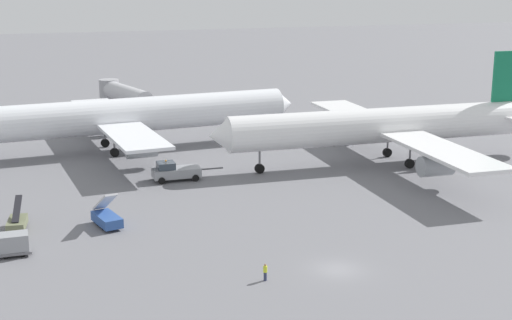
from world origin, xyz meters
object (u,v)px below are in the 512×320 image
Objects in this scene: airliner_being_pushed at (383,126)px; gse_belt_loader_portside at (17,223)px; gse_stair_truck_yellow at (107,217)px; airliner_at_gate_left at (128,116)px; pushback_tug at (175,171)px; jet_bridge at (122,93)px; gse_container_dolly_flat at (13,244)px; ground_crew_wing_walker_right at (265,272)px.

airliner_being_pushed is 9.78× the size of gse_belt_loader_portside.
gse_stair_truck_yellow is at bearing -11.61° from gse_belt_loader_portside.
airliner_being_pushed is at bearing -31.04° from airliner_at_gate_left.
airliner_being_pushed is at bearing -1.58° from pushback_tug.
gse_belt_loader_portside is 0.27× the size of jet_bridge.
airliner_being_pushed is 54.06m from gse_container_dolly_flat.
gse_stair_truck_yellow is 9.26m from gse_belt_loader_portside.
jet_bridge is (20.63, 68.73, 3.23)m from gse_container_dolly_flat.
airliner_at_gate_left is 10.79× the size of gse_belt_loader_portside.
ground_crew_wing_walker_right is (3.55, -53.22, -4.50)m from airliner_at_gate_left.
gse_container_dolly_flat is (-9.49, -5.51, 0.15)m from gse_stair_truck_yellow.
gse_belt_loader_portside is at bearing 134.61° from ground_crew_wing_walker_right.
airliner_at_gate_left reaches higher than gse_belt_loader_portside.
gse_stair_truck_yellow reaches higher than gse_container_dolly_flat.
gse_stair_truck_yellow is (-10.77, -15.58, -0.16)m from pushback_tug.
gse_stair_truck_yellow is 0.97× the size of gse_belt_loader_portside.
pushback_tug reaches higher than gse_container_dolly_flat.
ground_crew_wing_walker_right is at bearing -89.89° from jet_bridge.
pushback_tug is 2.92× the size of gse_container_dolly_flat.
gse_container_dolly_flat is at bearing -93.27° from gse_belt_loader_portside.
jet_bridge is at bearing 80.01° from gse_stair_truck_yellow.
airliner_being_pushed reaches higher than gse_container_dolly_flat.
jet_bridge is at bearing 83.27° from airliner_at_gate_left.
jet_bridge is at bearing 73.29° from gse_container_dolly_flat.
airliner_being_pushed reaches higher than ground_crew_wing_walker_right.
jet_bridge is (3.40, 28.79, -0.91)m from airliner_at_gate_left.
gse_belt_loader_portside is at bearing 168.39° from gse_stair_truck_yellow.
gse_container_dolly_flat is at bearing -149.88° from gse_stair_truck_yellow.
ground_crew_wing_walker_right is at bearing -130.99° from airliner_being_pushed.
gse_stair_truck_yellow is 64.29m from jet_bridge.
gse_stair_truck_yellow is 3.14× the size of ground_crew_wing_walker_right.
airliner_at_gate_left reaches higher than pushback_tug.
ground_crew_wing_walker_right is (11.29, -18.78, -0.22)m from gse_stair_truck_yellow.
airliner_at_gate_left reaches higher than ground_crew_wing_walker_right.
airliner_being_pushed is 15.36× the size of gse_container_dolly_flat.
gse_container_dolly_flat is 0.64× the size of gse_belt_loader_portside.
pushback_tug is 1.91× the size of gse_stair_truck_yellow.
ground_crew_wing_walker_right is (-29.15, -33.55, -4.61)m from airliner_being_pushed.
airliner_at_gate_left is 5.80× the size of pushback_tug.
gse_stair_truck_yellow is (-40.44, -14.77, -4.39)m from airliner_being_pushed.
airliner_being_pushed is 2.60× the size of jet_bridge.
gse_container_dolly_flat is at bearing 147.44° from ground_crew_wing_walker_right.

